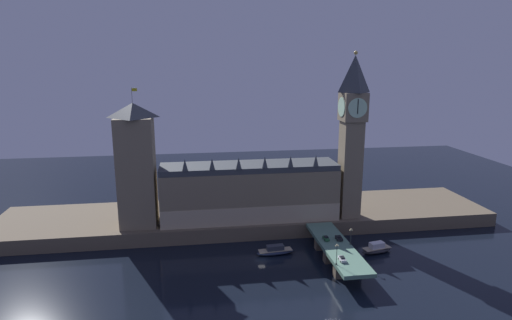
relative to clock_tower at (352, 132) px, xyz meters
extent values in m
plane|color=black|center=(-42.79, -25.71, -43.67)|extent=(400.00, 400.00, 0.00)
cube|color=brown|center=(-42.79, 13.29, -40.64)|extent=(220.00, 42.00, 6.07)
cube|color=#7F7056|center=(-43.46, 3.94, -26.76)|extent=(75.29, 18.30, 21.68)
cube|color=tan|center=(-43.46, -5.33, -33.70)|extent=(75.29, 0.20, 7.81)
cube|color=#383D42|center=(-43.46, 3.94, -14.72)|extent=(75.29, 16.83, 2.40)
cone|color=#383D42|center=(-70.35, -3.84, -11.13)|extent=(2.40, 2.40, 4.77)
cone|color=#383D42|center=(-59.59, -3.84, -11.13)|extent=(2.40, 2.40, 4.77)
cone|color=#383D42|center=(-48.83, -3.84, -11.13)|extent=(2.40, 2.40, 4.77)
cone|color=#383D42|center=(-38.08, -3.84, -11.13)|extent=(2.40, 2.40, 4.77)
cone|color=#383D42|center=(-27.32, -3.84, -11.13)|extent=(2.40, 2.40, 4.77)
cone|color=#383D42|center=(-16.56, -3.84, -11.13)|extent=(2.40, 2.40, 4.77)
cube|color=#7F7056|center=(0.00, 0.00, -16.50)|extent=(8.42, 8.42, 42.20)
cube|color=#7F7056|center=(0.00, 0.00, 10.55)|extent=(9.93, 9.93, 11.90)
cylinder|color=#B7E5B7|center=(0.00, -5.09, 10.55)|extent=(8.10, 0.25, 8.10)
cylinder|color=#B7E5B7|center=(0.00, 5.09, 10.55)|extent=(8.10, 0.25, 8.10)
cylinder|color=#B7E5B7|center=(5.09, 0.00, 10.55)|extent=(0.25, 8.10, 8.10)
cylinder|color=#B7E5B7|center=(-5.09, 0.00, 10.55)|extent=(0.25, 8.10, 8.10)
cube|color=black|center=(0.00, -5.28, 11.16)|extent=(0.36, 0.10, 6.08)
pyramid|color=#383D42|center=(0.00, 0.00, 24.10)|extent=(9.93, 9.93, 15.20)
sphere|color=gold|center=(0.00, 0.00, 32.50)|extent=(1.60, 1.60, 1.60)
cube|color=#7F7056|center=(-90.00, 3.09, -15.11)|extent=(14.60, 14.60, 44.98)
pyramid|color=#383D42|center=(-90.00, 3.09, 10.26)|extent=(14.89, 14.89, 5.75)
cylinder|color=#99999E|center=(-90.00, 3.09, 16.13)|extent=(0.24, 0.24, 6.00)
cube|color=gold|center=(-88.90, 3.09, 18.23)|extent=(2.00, 0.08, 1.20)
cube|color=slate|center=(-15.59, -30.71, -37.89)|extent=(11.03, 46.00, 1.40)
cube|color=brown|center=(-15.59, -42.21, -41.13)|extent=(9.38, 3.20, 5.08)
cube|color=brown|center=(-15.59, -30.71, -41.13)|extent=(9.38, 3.20, 5.08)
cube|color=brown|center=(-15.59, -19.21, -41.13)|extent=(9.38, 3.20, 5.08)
cube|color=#235633|center=(-18.01, -25.31, -36.62)|extent=(1.74, 3.87, 0.80)
cube|color=black|center=(-18.01, -25.31, -35.99)|extent=(1.43, 1.74, 0.45)
cylinder|color=black|center=(-18.84, -24.11, -36.87)|extent=(0.22, 0.64, 0.64)
cylinder|color=black|center=(-17.19, -24.11, -36.87)|extent=(0.22, 0.64, 0.64)
cylinder|color=black|center=(-18.84, -26.51, -36.87)|extent=(0.22, 0.64, 0.64)
cylinder|color=black|center=(-17.19, -26.51, -36.87)|extent=(0.22, 0.64, 0.64)
cube|color=silver|center=(-18.01, -43.10, -36.59)|extent=(1.78, 3.93, 0.86)
cube|color=black|center=(-18.01, -43.10, -35.93)|extent=(1.46, 1.77, 0.45)
cylinder|color=black|center=(-18.86, -41.88, -36.87)|extent=(0.22, 0.64, 0.64)
cylinder|color=black|center=(-17.17, -41.88, -36.87)|extent=(0.22, 0.64, 0.64)
cylinder|color=black|center=(-18.86, -44.32, -36.87)|extent=(0.22, 0.64, 0.64)
cylinder|color=black|center=(-17.17, -44.32, -36.87)|extent=(0.22, 0.64, 0.64)
cube|color=black|center=(-13.16, -26.02, -36.55)|extent=(1.96, 3.87, 0.94)
cube|color=black|center=(-13.16, -26.02, -35.85)|extent=(1.61, 1.74, 0.45)
cylinder|color=black|center=(-12.23, -27.22, -36.87)|extent=(0.22, 0.64, 0.64)
cylinder|color=black|center=(-14.09, -27.22, -36.87)|extent=(0.22, 0.64, 0.64)
cylinder|color=black|center=(-12.23, -24.82, -36.87)|extent=(0.22, 0.64, 0.64)
cylinder|color=black|center=(-14.09, -24.82, -36.87)|extent=(0.22, 0.64, 0.64)
cylinder|color=#2D3333|center=(-20.84, -45.43, -36.94)|extent=(0.56, 0.56, 0.50)
cylinder|color=#2D3333|center=(-20.84, -45.43, -33.73)|extent=(0.18, 0.18, 5.92)
sphere|color=#F9E5A3|center=(-20.84, -45.43, -30.22)|extent=(0.60, 0.60, 0.60)
sphere|color=#F9E5A3|center=(-21.29, -45.43, -30.57)|extent=(0.44, 0.44, 0.44)
sphere|color=#F9E5A3|center=(-20.39, -45.43, -30.57)|extent=(0.44, 0.44, 0.44)
cylinder|color=#2D3333|center=(-10.33, -30.71, -36.94)|extent=(0.56, 0.56, 0.50)
cylinder|color=#2D3333|center=(-10.33, -30.71, -34.25)|extent=(0.18, 0.18, 4.90)
sphere|color=#F9E5A3|center=(-10.33, -30.71, -31.25)|extent=(0.60, 0.60, 0.60)
sphere|color=#F9E5A3|center=(-10.78, -30.71, -31.60)|extent=(0.44, 0.44, 0.44)
sphere|color=#F9E5A3|center=(-9.88, -30.71, -31.60)|extent=(0.44, 0.44, 0.44)
ellipsoid|color=#1E2842|center=(-36.85, -21.29, -42.76)|extent=(14.98, 5.48, 1.83)
cube|color=tan|center=(-36.85, -21.29, -41.92)|extent=(13.15, 4.47, 0.24)
cube|color=#2D333D|center=(-36.85, -21.29, -40.89)|extent=(6.80, 3.21, 1.83)
ellipsoid|color=#28282D|center=(2.43, -25.80, -42.61)|extent=(13.28, 7.20, 2.13)
cube|color=tan|center=(2.43, -25.80, -41.64)|extent=(11.61, 5.97, 0.24)
cube|color=silver|center=(2.43, -25.80, -40.46)|extent=(6.14, 4.01, 2.13)
camera|label=1|loc=(-66.80, -171.30, 28.57)|focal=30.00mm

